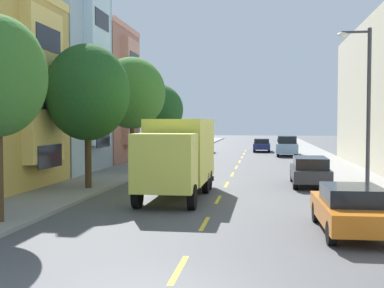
{
  "coord_description": "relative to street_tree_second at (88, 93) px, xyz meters",
  "views": [
    {
      "loc": [
        1.82,
        -8.68,
        3.31
      ],
      "look_at": [
        -3.12,
        25.99,
        1.71
      ],
      "focal_mm": 45.97,
      "sensor_mm": 36.0,
      "label": 1
    }
  ],
  "objects": [
    {
      "name": "parked_suv_sky",
      "position": [
        10.61,
        25.51,
        -3.7
      ],
      "size": [
        2.07,
        4.85,
        1.93
      ],
      "color": "#7A9EC6",
      "rests_on": "ground_plane"
    },
    {
      "name": "lane_centerline_dashes",
      "position": [
        6.4,
        10.71,
        -4.68
      ],
      "size": [
        0.14,
        47.2,
        0.01
      ],
      "color": "yellow",
      "rests_on": "ground_plane"
    },
    {
      "name": "parked_hatchback_teal",
      "position": [
        10.65,
        31.81,
        -3.93
      ],
      "size": [
        1.84,
        4.04,
        1.5
      ],
      "color": "#195B60",
      "rests_on": "ground_plane"
    },
    {
      "name": "street_tree_third",
      "position": [
        0.0,
        8.04,
        0.44
      ],
      "size": [
        4.28,
        4.28,
        7.27
      ],
      "color": "#47331E",
      "rests_on": "sidewalk_left"
    },
    {
      "name": "moving_navy_sedan",
      "position": [
        8.2,
        32.03,
        -3.94
      ],
      "size": [
        1.8,
        4.5,
        1.43
      ],
      "color": "navy",
      "rests_on": "ground_plane"
    },
    {
      "name": "street_tree_second",
      "position": [
        0.0,
        0.0,
        0.0
      ],
      "size": [
        4.01,
        4.01,
        6.85
      ],
      "color": "#47331E",
      "rests_on": "sidewalk_left"
    },
    {
      "name": "sidewalk_right",
      "position": [
        13.5,
        14.21,
        -4.61
      ],
      "size": [
        3.2,
        120.0,
        0.14
      ],
      "primitive_type": "cube",
      "color": "gray",
      "rests_on": "ground_plane"
    },
    {
      "name": "townhouse_third_powder_blue",
      "position": [
        -7.37,
        7.47,
        1.54
      ],
      "size": [
        10.95,
        7.66,
        12.84
      ],
      "color": "#9EB7CC",
      "rests_on": "ground_plane"
    },
    {
      "name": "delivery_box_truck",
      "position": [
        4.6,
        -1.26,
        -2.76
      ],
      "size": [
        2.44,
        7.5,
        3.41
      ],
      "color": "#D8D84C",
      "rests_on": "ground_plane"
    },
    {
      "name": "townhouse_fourth_terracotta",
      "position": [
        -7.92,
        15.33,
        0.57
      ],
      "size": [
        12.05,
        7.66,
        10.91
      ],
      "color": "#B27560",
      "rests_on": "ground_plane"
    },
    {
      "name": "parked_suv_silver",
      "position": [
        1.97,
        22.0,
        -3.7
      ],
      "size": [
        1.98,
        4.81,
        1.93
      ],
      "color": "#B2B5BA",
      "rests_on": "ground_plane"
    },
    {
      "name": "parked_sedan_orange",
      "position": [
        10.84,
        -7.58,
        -3.94
      ],
      "size": [
        1.9,
        4.54,
        1.43
      ],
      "color": "orange",
      "rests_on": "ground_plane"
    },
    {
      "name": "parked_wagon_forest",
      "position": [
        2.04,
        28.76,
        -3.88
      ],
      "size": [
        1.94,
        4.75,
        1.5
      ],
      "color": "#194C28",
      "rests_on": "ground_plane"
    },
    {
      "name": "parked_suv_red",
      "position": [
        2.02,
        11.92,
        -3.7
      ],
      "size": [
        2.04,
        4.83,
        1.93
      ],
      "color": "#AD1E1E",
      "rests_on": "ground_plane"
    },
    {
      "name": "street_lamp",
      "position": [
        12.35,
        -1.72,
        -0.53
      ],
      "size": [
        1.35,
        0.28,
        6.94
      ],
      "color": "#38383D",
      "rests_on": "sidewalk_right"
    },
    {
      "name": "ground_plane",
      "position": [
        6.4,
        16.21,
        -4.68
      ],
      "size": [
        160.0,
        160.0,
        0.0
      ],
      "primitive_type": "plane",
      "color": "#4C4C4F"
    },
    {
      "name": "parked_wagon_charcoal",
      "position": [
        10.68,
        3.3,
        -3.88
      ],
      "size": [
        1.89,
        4.73,
        1.5
      ],
      "color": "#333338",
      "rests_on": "ground_plane"
    },
    {
      "name": "street_tree_farthest",
      "position": [
        0.0,
        16.09,
        -0.43
      ],
      "size": [
        3.99,
        3.99,
        6.15
      ],
      "color": "#47331E",
      "rests_on": "sidewalk_left"
    },
    {
      "name": "sidewalk_left",
      "position": [
        -0.7,
        14.21,
        -4.61
      ],
      "size": [
        3.2,
        120.0,
        0.14
      ],
      "primitive_type": "cube",
      "color": "gray",
      "rests_on": "ground_plane"
    }
  ]
}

